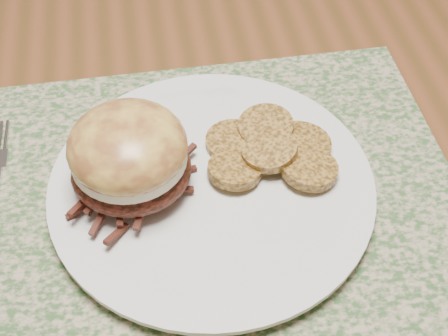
# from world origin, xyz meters

# --- Properties ---
(dining_table) EXTENTS (1.50, 0.90, 0.75)m
(dining_table) POSITION_xyz_m (0.00, 0.00, 0.67)
(dining_table) COLOR brown
(dining_table) RESTS_ON ground
(placemat) EXTENTS (0.45, 0.33, 0.00)m
(placemat) POSITION_xyz_m (0.09, -0.03, 0.75)
(placemat) COLOR #35572D
(placemat) RESTS_ON dining_table
(dinner_plate) EXTENTS (0.26, 0.26, 0.02)m
(dinner_plate) POSITION_xyz_m (0.10, -0.03, 0.76)
(dinner_plate) COLOR silver
(dinner_plate) RESTS_ON placemat
(pork_sandwich) EXTENTS (0.11, 0.11, 0.07)m
(pork_sandwich) POSITION_xyz_m (0.03, -0.02, 0.81)
(pork_sandwich) COLOR black
(pork_sandwich) RESTS_ON dinner_plate
(roasted_potatoes) EXTENTS (0.13, 0.11, 0.03)m
(roasted_potatoes) POSITION_xyz_m (0.15, -0.01, 0.78)
(roasted_potatoes) COLOR olive
(roasted_potatoes) RESTS_ON dinner_plate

